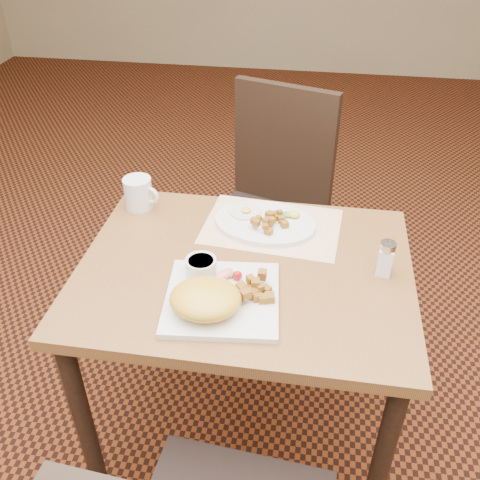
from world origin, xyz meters
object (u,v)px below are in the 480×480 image
object	(u,v)px
salt_shaker	(386,258)
table	(244,297)
plate_square	(222,299)
chair_far	(271,199)
plate_oval	(265,223)
coffee_mug	(139,193)

from	to	relation	value
salt_shaker	table	bearing A→B (deg)	-175.67
plate_square	chair_far	bearing A→B (deg)	87.71
table	plate_oval	bearing A→B (deg)	81.47
chair_far	plate_square	xyz separation A→B (m)	(-0.03, -0.86, 0.22)
plate_square	plate_oval	distance (m)	0.35
plate_square	salt_shaker	distance (m)	0.44
plate_oval	salt_shaker	size ratio (longest dim) A/B	3.05
chair_far	plate_square	distance (m)	0.88
salt_shaker	chair_far	bearing A→B (deg)	118.39
chair_far	plate_square	size ratio (longest dim) A/B	3.46
table	chair_far	xyz separation A→B (m)	(-0.00, 0.71, -0.10)
table	salt_shaker	world-z (taller)	salt_shaker
table	plate_oval	distance (m)	0.24
table	salt_shaker	bearing A→B (deg)	4.33
salt_shaker	coffee_mug	xyz separation A→B (m)	(-0.74, 0.22, -0.00)
plate_oval	plate_square	bearing A→B (deg)	-100.57
plate_oval	salt_shaker	xyz separation A→B (m)	(0.34, -0.17, 0.04)
chair_far	plate_oval	size ratio (longest dim) A/B	3.19
chair_far	coffee_mug	xyz separation A→B (m)	(-0.37, -0.46, 0.26)
table	coffee_mug	world-z (taller)	coffee_mug
plate_square	coffee_mug	bearing A→B (deg)	130.42
chair_far	salt_shaker	bearing A→B (deg)	136.33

